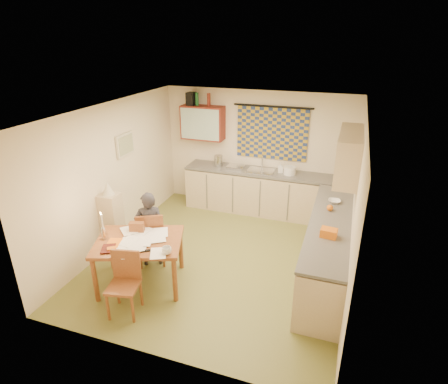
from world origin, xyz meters
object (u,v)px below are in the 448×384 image
at_px(counter_right, 328,248).
at_px(shelf_stand, 112,223).
at_px(chair_far, 152,247).
at_px(counter_back, 263,192).
at_px(stove, 322,284).
at_px(person, 150,229).
at_px(dining_table, 141,262).

relative_size(counter_right, shelf_stand, 2.73).
xyz_separation_m(counter_right, chair_far, (-2.74, -0.63, -0.16)).
distance_m(counter_back, stove, 3.12).
height_order(counter_back, person, person).
relative_size(dining_table, person, 1.15).
distance_m(counter_back, dining_table, 3.23).
bearing_deg(counter_back, stove, -61.97).
xyz_separation_m(dining_table, chair_far, (-0.13, 0.56, -0.09)).
bearing_deg(stove, chair_far, 173.90).
bearing_deg(person, shelf_stand, -38.39).
xyz_separation_m(counter_right, person, (-2.73, -0.66, 0.19)).
bearing_deg(person, stove, 145.58).
xyz_separation_m(chair_far, person, (0.01, -0.03, 0.35)).
xyz_separation_m(stove, person, (-2.73, 0.26, 0.21)).
xyz_separation_m(counter_back, counter_right, (1.46, -1.83, -0.00)).
distance_m(counter_right, person, 2.82).
bearing_deg(counter_right, person, -166.43).
distance_m(dining_table, shelf_stand, 1.15).
height_order(dining_table, person, person).
height_order(counter_back, counter_right, same).
distance_m(stove, shelf_stand, 3.56).
bearing_deg(stove, counter_back, 118.03).
bearing_deg(shelf_stand, dining_table, -35.50).
relative_size(dining_table, chair_far, 1.56).
bearing_deg(counter_back, counter_right, -51.34).
bearing_deg(dining_table, shelf_stand, 125.20).
bearing_deg(shelf_stand, stove, -6.37).
relative_size(counter_back, stove, 3.82).
xyz_separation_m(counter_right, stove, (0.00, -0.92, -0.02)).
relative_size(counter_back, chair_far, 3.49).
height_order(dining_table, shelf_stand, shelf_stand).
bearing_deg(person, counter_back, -145.94).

